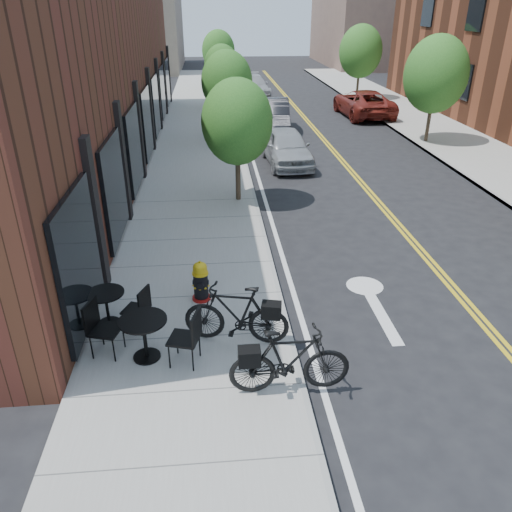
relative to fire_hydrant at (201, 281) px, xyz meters
name	(u,v)px	position (x,y,z in m)	size (l,w,h in m)	color
ground	(305,388)	(1.76, -2.87, -0.55)	(120.00, 120.00, 0.00)	black
sidewalk_near	(196,192)	(-0.24, 7.13, -0.49)	(4.00, 70.00, 0.12)	#9E9B93
building_near	(73,73)	(-4.74, 11.13, 2.95)	(5.00, 28.00, 7.00)	#4B2818
bg_building_left	(137,14)	(-6.24, 45.13, 4.45)	(8.00, 14.00, 10.00)	#726656
bg_building_right	(374,2)	(17.76, 47.13, 5.45)	(10.00, 16.00, 12.00)	brown
tree_near_a	(237,122)	(1.16, 6.13, 2.05)	(2.20, 2.20, 3.81)	#382B1E
tree_near_b	(227,82)	(1.16, 14.13, 2.16)	(2.30, 2.30, 3.98)	#382B1E
tree_near_c	(222,66)	(1.16, 22.13, 1.97)	(2.10, 2.10, 3.67)	#382B1E
tree_near_d	(218,50)	(1.16, 30.13, 2.24)	(2.40, 2.40, 4.11)	#382B1E
tree_far_b	(436,74)	(10.36, 13.13, 2.50)	(2.80, 2.80, 4.62)	#382B1E
tree_far_c	(361,51)	(10.36, 25.13, 2.50)	(2.80, 2.80, 4.62)	#382B1E
fire_hydrant	(201,281)	(0.00, 0.00, 0.00)	(0.44, 0.44, 0.92)	maroon
bicycle_left	(236,314)	(0.68, -1.56, 0.16)	(0.56, 1.98, 1.19)	black
bicycle_right	(290,361)	(1.46, -3.00, 0.16)	(0.56, 1.98, 1.19)	black
bistro_set_b	(144,333)	(-0.97, -1.92, 0.10)	(2.02, 1.05, 1.06)	black
bistro_set_c	(106,303)	(-1.84, -0.76, 0.04)	(1.76, 1.05, 0.93)	black
parked_car_a	(287,147)	(3.36, 10.36, 0.15)	(1.66, 4.13, 1.41)	#9B9FA3
parked_car_b	(271,117)	(3.36, 15.69, 0.27)	(1.75, 5.02, 1.65)	black
parked_car_c	(252,86)	(3.36, 26.89, 0.18)	(2.05, 5.03, 1.46)	#A6A7AB
parked_car_far	(363,103)	(9.16, 19.54, 0.19)	(2.47, 5.35, 1.49)	maroon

